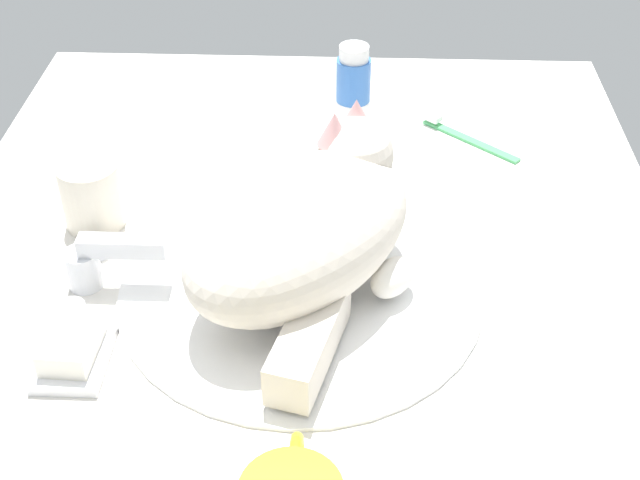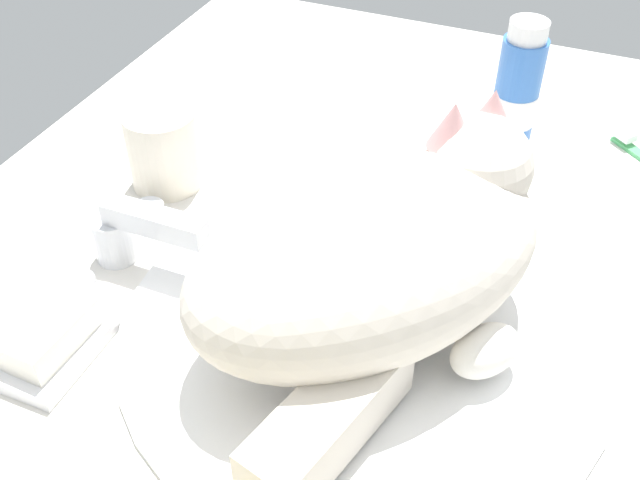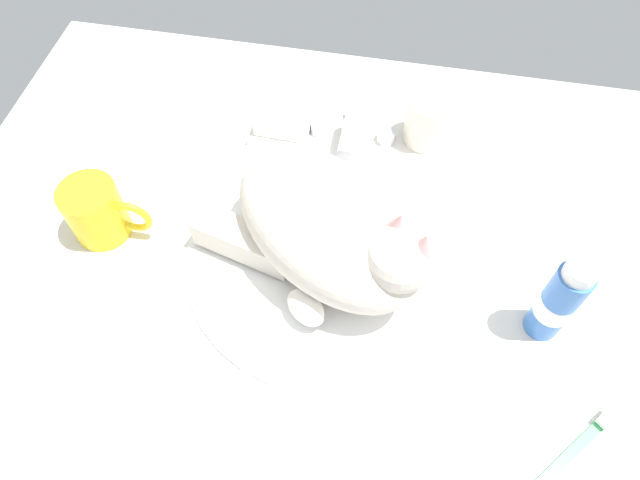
% 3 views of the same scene
% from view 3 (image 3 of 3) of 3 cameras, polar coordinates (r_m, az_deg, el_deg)
% --- Properties ---
extents(ground_plane, '(1.10, 0.83, 0.03)m').
position_cam_3_polar(ground_plane, '(0.79, 0.66, -2.31)').
color(ground_plane, silver).
extents(sink_basin, '(0.38, 0.38, 0.01)m').
position_cam_3_polar(sink_basin, '(0.77, 0.68, -1.56)').
color(sink_basin, white).
rests_on(sink_basin, ground_plane).
extents(faucet, '(0.13, 0.11, 0.06)m').
position_cam_3_polar(faucet, '(0.88, 3.21, 10.93)').
color(faucet, silver).
rests_on(faucet, ground_plane).
extents(cat, '(0.34, 0.30, 0.15)m').
position_cam_3_polar(cat, '(0.70, 1.06, 0.99)').
color(cat, beige).
rests_on(cat, sink_basin).
extents(coffee_mug, '(0.12, 0.08, 0.09)m').
position_cam_3_polar(coffee_mug, '(0.82, -21.22, 2.65)').
color(coffee_mug, yellow).
rests_on(coffee_mug, ground_plane).
extents(rinse_cup, '(0.07, 0.07, 0.08)m').
position_cam_3_polar(rinse_cup, '(0.89, 10.68, 11.64)').
color(rinse_cup, silver).
rests_on(rinse_cup, ground_plane).
extents(soap_dish, '(0.09, 0.06, 0.01)m').
position_cam_3_polar(soap_dish, '(0.91, -4.00, 10.70)').
color(soap_dish, white).
rests_on(soap_dish, ground_plane).
extents(soap_bar, '(0.07, 0.05, 0.03)m').
position_cam_3_polar(soap_bar, '(0.90, -4.07, 11.52)').
color(soap_bar, white).
rests_on(soap_bar, soap_dish).
extents(toothpaste_bottle, '(0.04, 0.04, 0.15)m').
position_cam_3_polar(toothpaste_bottle, '(0.72, 22.62, -5.63)').
color(toothpaste_bottle, '#3870C6').
rests_on(toothpaste_bottle, ground_plane).
extents(toothbrush, '(0.11, 0.12, 0.02)m').
position_cam_3_polar(toothbrush, '(0.73, 23.94, -18.58)').
color(toothbrush, '#4CB266').
rests_on(toothbrush, ground_plane).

